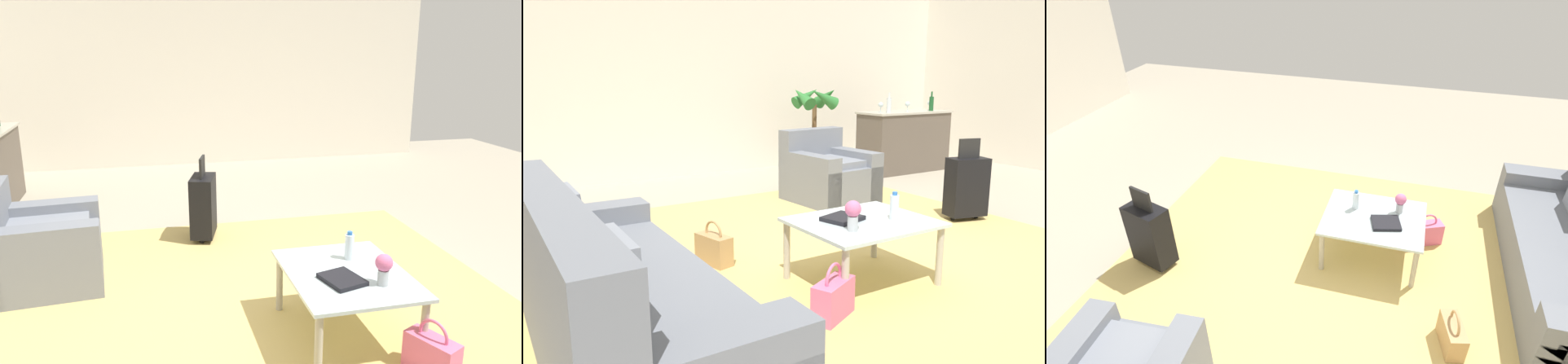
{
  "view_description": "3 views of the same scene",
  "coord_description": "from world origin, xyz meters",
  "views": [
    {
      "loc": [
        -3.26,
        0.76,
        1.91
      ],
      "look_at": [
        -0.04,
        -0.0,
        1.02
      ],
      "focal_mm": 35.0,
      "sensor_mm": 36.0,
      "label": 1
    },
    {
      "loc": [
        -2.71,
        -3.14,
        1.46
      ],
      "look_at": [
        -0.94,
        -0.31,
        0.77
      ],
      "focal_mm": 35.0,
      "sensor_mm": 36.0,
      "label": 2
    },
    {
      "loc": [
        -0.64,
        2.67,
        2.77
      ],
      "look_at": [
        0.11,
        0.05,
        1.09
      ],
      "focal_mm": 28.0,
      "sensor_mm": 36.0,
      "label": 3
    }
  ],
  "objects": [
    {
      "name": "coffee_table",
      "position": [
        -0.4,
        -0.5,
        0.4
      ],
      "size": [
        0.95,
        0.78,
        0.46
      ],
      "color": "silver",
      "rests_on": "ground"
    },
    {
      "name": "handbag_tan",
      "position": [
        -1.15,
        0.4,
        0.13
      ],
      "size": [
        0.21,
        0.34,
        0.36
      ],
      "color": "tan",
      "rests_on": "ground"
    },
    {
      "name": "coffee_table_book",
      "position": [
        -0.52,
        -0.42,
        0.48
      ],
      "size": [
        0.31,
        0.28,
        0.03
      ],
      "primitive_type": "cube",
      "rotation": [
        0.0,
        0.0,
        0.26
      ],
      "color": "black",
      "rests_on": "coffee_table"
    },
    {
      "name": "flower_vase",
      "position": [
        -0.62,
        -0.65,
        0.59
      ],
      "size": [
        0.11,
        0.11,
        0.21
      ],
      "color": "#B2B7BC",
      "rests_on": "coffee_table"
    },
    {
      "name": "ground_plane",
      "position": [
        0.0,
        0.0,
        0.0
      ],
      "size": [
        12.0,
        12.0,
        0.0
      ],
      "primitive_type": "plane",
      "color": "#A89E89"
    },
    {
      "name": "area_rug",
      "position": [
        -0.6,
        0.2,
        0.0
      ],
      "size": [
        5.2,
        4.4,
        0.01
      ],
      "primitive_type": "cube",
      "color": "tan",
      "rests_on": "ground"
    },
    {
      "name": "water_bottle",
      "position": [
        -0.2,
        -0.6,
        0.56
      ],
      "size": [
        0.06,
        0.06,
        0.2
      ],
      "color": "silver",
      "rests_on": "coffee_table"
    },
    {
      "name": "suitcase_black",
      "position": [
        1.6,
        0.2,
        0.36
      ],
      "size": [
        0.44,
        0.32,
        0.85
      ],
      "color": "black",
      "rests_on": "ground"
    },
    {
      "name": "handbag_pink",
      "position": [
        -0.92,
        -0.84,
        0.13
      ],
      "size": [
        0.35,
        0.26,
        0.36
      ],
      "color": "pink",
      "rests_on": "ground"
    }
  ]
}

